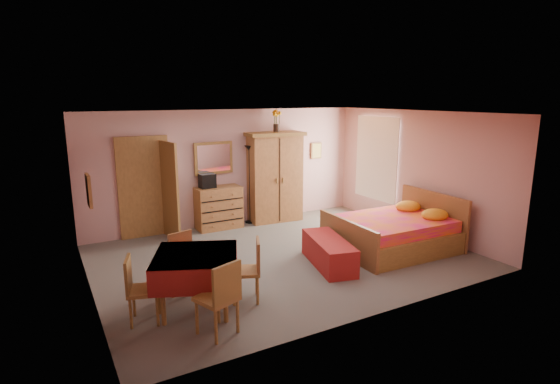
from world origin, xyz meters
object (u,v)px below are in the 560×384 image
chest_of_drawers (219,208)px  chair_north (187,263)px  floor_lamp (250,185)px  wardrobe (275,177)px  bench (329,252)px  chair_south (217,297)px  wall_mirror (214,158)px  dining_table (197,282)px  sunflower_vase (276,121)px  chair_west (144,290)px  chair_east (245,270)px  bed (392,224)px  stereo (207,181)px

chest_of_drawers → chair_north: (-1.58, -2.76, -0.03)m
floor_lamp → wardrobe: wardrobe is taller
chest_of_drawers → floor_lamp: bearing=4.1°
bench → chair_south: size_ratio=1.47×
wall_mirror → floor_lamp: size_ratio=0.50×
bench → chair_north: (-2.44, 0.22, 0.20)m
dining_table → chair_south: chair_south is taller
chest_of_drawers → sunflower_vase: (1.45, -0.02, 1.87)m
chair_south → chair_west: 1.02m
wardrobe → chair_south: 5.14m
floor_lamp → chair_east: floor_lamp is taller
chair_west → chair_north: bearing=147.4°
bed → wall_mirror: bearing=129.4°
chest_of_drawers → floor_lamp: 0.91m
floor_lamp → bed: bearing=-61.8°
dining_table → chair_east: (0.70, -0.07, 0.05)m
wall_mirror → bed: 4.06m
wardrobe → chair_south: size_ratio=2.17×
floor_lamp → chest_of_drawers: bearing=-175.8°
dining_table → chair_north: (0.07, 0.66, 0.04)m
chair_north → sunflower_vase: bearing=-152.4°
bench → chair_south: (-2.51, -1.16, 0.24)m
floor_lamp → chair_south: (-2.44, -4.21, -0.42)m
floor_lamp → bed: (1.59, -2.97, -0.39)m
dining_table → chair_east: size_ratio=1.22×
bed → chair_west: bed is taller
stereo → floor_lamp: (1.03, 0.03, -0.19)m
stereo → chair_west: 4.10m
wardrobe → bed: wardrobe is taller
bench → stereo: bearing=109.8°
chair_south → chair_west: (-0.71, 0.74, -0.04)m
chair_west → dining_table: bearing=107.0°
chest_of_drawers → chair_north: 3.18m
chest_of_drawers → chair_west: 4.15m
dining_table → chair_south: (0.01, -0.73, 0.08)m
sunflower_vase → chair_west: 5.44m
floor_lamp → chair_south: size_ratio=1.87×
chair_south → chair_west: bearing=113.7°
chair_west → bed: bearing=113.6°
bench → chair_west: size_ratio=1.60×
dining_table → chair_east: bearing=-6.0°
wardrobe → chair_south: (-3.04, -4.11, -0.56)m
wall_mirror → dining_table: 4.15m
sunflower_vase → chair_south: size_ratio=0.52×
stereo → bed: stereo is taller
sunflower_vase → dining_table: sunflower_vase is taller
floor_lamp → wall_mirror: bearing=169.2°
floor_lamp → chair_east: bearing=-116.3°
chest_of_drawers → bed: 3.76m
chest_of_drawers → sunflower_vase: bearing=-0.8°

